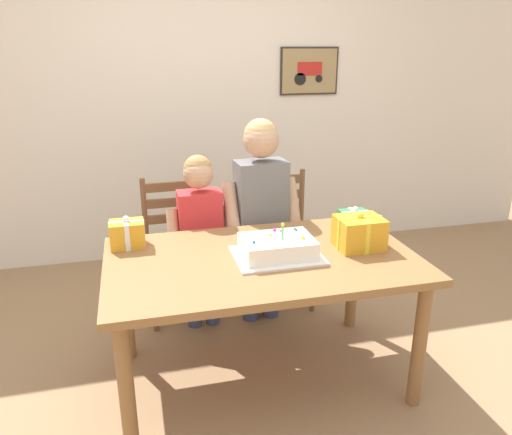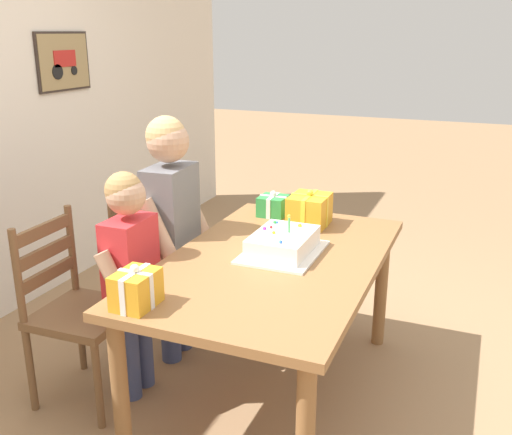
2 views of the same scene
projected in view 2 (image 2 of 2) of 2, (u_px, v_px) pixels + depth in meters
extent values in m
plane|color=#997551|center=(272.00, 393.00, 2.92)|extent=(20.00, 20.00, 0.00)
cube|color=#332823|center=(63.00, 62.00, 3.93)|extent=(0.51, 0.02, 0.39)
cube|color=#9E8456|center=(64.00, 62.00, 3.92)|extent=(0.48, 0.01, 0.36)
cube|color=red|center=(65.00, 59.00, 3.92)|extent=(0.22, 0.01, 0.11)
cylinder|color=black|center=(58.00, 72.00, 3.87)|extent=(0.10, 0.01, 0.10)
cylinder|color=black|center=(74.00, 70.00, 4.02)|extent=(0.06, 0.01, 0.06)
cube|color=olive|center=(274.00, 262.00, 2.70)|extent=(1.57, 0.94, 0.04)
cylinder|color=olive|center=(381.00, 288.00, 3.30)|extent=(0.07, 0.07, 0.69)
cylinder|color=olive|center=(120.00, 394.00, 2.34)|extent=(0.07, 0.07, 0.69)
cylinder|color=olive|center=(255.00, 268.00, 3.58)|extent=(0.07, 0.07, 0.69)
cube|color=white|center=(283.00, 252.00, 2.75)|extent=(0.44, 0.34, 0.01)
cube|color=white|center=(283.00, 242.00, 2.74)|extent=(0.36, 0.26, 0.09)
cylinder|color=#56C666|center=(289.00, 225.00, 2.72)|extent=(0.01, 0.01, 0.07)
sphere|color=yellow|center=(289.00, 216.00, 2.71)|extent=(0.02, 0.02, 0.02)
sphere|color=blue|center=(281.00, 242.00, 2.59)|extent=(0.02, 0.02, 0.02)
sphere|color=green|center=(275.00, 222.00, 2.86)|extent=(0.02, 0.02, 0.02)
sphere|color=purple|center=(264.00, 228.00, 2.77)|extent=(0.02, 0.02, 0.02)
sphere|color=yellow|center=(300.00, 225.00, 2.81)|extent=(0.02, 0.02, 0.02)
sphere|color=red|center=(271.00, 227.00, 2.79)|extent=(0.02, 0.02, 0.02)
sphere|color=yellow|center=(274.00, 233.00, 2.71)|extent=(0.02, 0.02, 0.02)
sphere|color=blue|center=(277.00, 222.00, 2.86)|extent=(0.01, 0.01, 0.01)
cube|color=gold|center=(136.00, 289.00, 2.21)|extent=(0.18, 0.14, 0.14)
cube|color=white|center=(136.00, 289.00, 2.21)|extent=(0.18, 0.02, 0.15)
cube|color=white|center=(136.00, 289.00, 2.21)|extent=(0.02, 0.15, 0.15)
sphere|color=white|center=(135.00, 269.00, 2.18)|extent=(0.04, 0.04, 0.04)
cube|color=gold|center=(309.00, 210.00, 3.13)|extent=(0.24, 0.20, 0.17)
cube|color=yellow|center=(309.00, 210.00, 3.13)|extent=(0.24, 0.02, 0.17)
cube|color=yellow|center=(309.00, 210.00, 3.13)|extent=(0.02, 0.20, 0.17)
sphere|color=yellow|center=(310.00, 193.00, 3.10)|extent=(0.04, 0.04, 0.04)
cube|color=#2D8E42|center=(273.00, 206.00, 3.31)|extent=(0.15, 0.15, 0.11)
cube|color=white|center=(273.00, 206.00, 3.31)|extent=(0.16, 0.02, 0.12)
cube|color=white|center=(273.00, 206.00, 3.31)|extent=(0.02, 0.16, 0.12)
sphere|color=white|center=(273.00, 194.00, 3.29)|extent=(0.04, 0.04, 0.04)
cube|color=brown|center=(84.00, 314.00, 2.77)|extent=(0.43, 0.43, 0.04)
cylinder|color=brown|center=(143.00, 346.00, 2.95)|extent=(0.04, 0.04, 0.43)
cylinder|color=brown|center=(98.00, 387.00, 2.61)|extent=(0.04, 0.04, 0.43)
cylinder|color=brown|center=(81.00, 333.00, 3.08)|extent=(0.04, 0.04, 0.43)
cylinder|color=brown|center=(30.00, 370.00, 2.74)|extent=(0.04, 0.04, 0.43)
cylinder|color=brown|center=(72.00, 248.00, 2.93)|extent=(0.04, 0.04, 0.45)
cylinder|color=brown|center=(18.00, 277.00, 2.59)|extent=(0.04, 0.04, 0.45)
cube|color=brown|center=(48.00, 275.00, 2.78)|extent=(0.36, 0.03, 0.06)
cube|color=brown|center=(45.00, 253.00, 2.75)|extent=(0.36, 0.03, 0.06)
cube|color=brown|center=(43.00, 230.00, 2.71)|extent=(0.36, 0.03, 0.06)
cube|color=brown|center=(162.00, 262.00, 3.40)|extent=(0.46, 0.46, 0.04)
cylinder|color=brown|center=(208.00, 293.00, 3.55)|extent=(0.04, 0.04, 0.43)
cylinder|color=brown|center=(172.00, 319.00, 3.23)|extent=(0.04, 0.04, 0.43)
cylinder|color=brown|center=(158.00, 281.00, 3.72)|extent=(0.04, 0.04, 0.43)
cylinder|color=brown|center=(118.00, 305.00, 3.39)|extent=(0.04, 0.04, 0.43)
cylinder|color=brown|center=(154.00, 209.00, 3.57)|extent=(0.04, 0.04, 0.45)
cylinder|color=brown|center=(112.00, 227.00, 3.25)|extent=(0.04, 0.04, 0.45)
cube|color=brown|center=(135.00, 229.00, 3.43)|extent=(0.36, 0.06, 0.06)
cube|color=brown|center=(133.00, 210.00, 3.39)|extent=(0.36, 0.06, 0.06)
cube|color=brown|center=(132.00, 192.00, 3.36)|extent=(0.36, 0.06, 0.06)
cylinder|color=#38426B|center=(182.00, 307.00, 3.28)|extent=(0.11, 0.11, 0.51)
cylinder|color=#38426B|center=(170.00, 318.00, 3.15)|extent=(0.11, 0.11, 0.51)
cube|color=slate|center=(172.00, 220.00, 3.05)|extent=(0.32, 0.21, 0.58)
cylinder|color=tan|center=(194.00, 213.00, 3.22)|extent=(0.10, 0.24, 0.38)
cylinder|color=tan|center=(160.00, 236.00, 2.87)|extent=(0.10, 0.24, 0.38)
sphere|color=tan|center=(168.00, 141.00, 2.92)|extent=(0.22, 0.22, 0.22)
sphere|color=tan|center=(166.00, 136.00, 2.92)|extent=(0.21, 0.21, 0.21)
cylinder|color=#38426B|center=(144.00, 347.00, 2.94)|extent=(0.09, 0.09, 0.43)
cylinder|color=#38426B|center=(130.00, 359.00, 2.83)|extent=(0.09, 0.09, 0.43)
cube|color=red|center=(131.00, 268.00, 2.75)|extent=(0.27, 0.17, 0.49)
cylinder|color=tan|center=(156.00, 260.00, 2.89)|extent=(0.07, 0.20, 0.33)
cylinder|color=tan|center=(116.00, 286.00, 2.59)|extent=(0.07, 0.20, 0.33)
sphere|color=tan|center=(126.00, 195.00, 2.64)|extent=(0.18, 0.18, 0.18)
sphere|color=#A87F4C|center=(124.00, 190.00, 2.63)|extent=(0.17, 0.17, 0.17)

